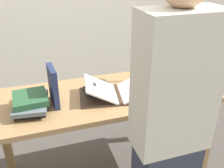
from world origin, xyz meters
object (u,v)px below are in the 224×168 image
book_stack_tall (31,102)px  person_reader (168,139)px  coffee_mug (91,90)px  open_book (118,91)px  book_standing_upright (53,86)px  reading_lamp (146,31)px

book_stack_tall → person_reader: person_reader is taller
coffee_mug → person_reader: (0.25, -0.63, 0.00)m
open_book → book_standing_upright: book_standing_upright is taller
reading_lamp → person_reader: (-0.21, -0.76, -0.34)m
open_book → reading_lamp: (0.27, 0.18, 0.35)m
reading_lamp → book_standing_upright: bearing=-167.9°
coffee_mug → person_reader: bearing=-68.6°
open_book → person_reader: bearing=-74.1°
book_standing_upright → coffee_mug: bearing=-0.3°
open_book → reading_lamp: bearing=42.8°
person_reader → open_book: bearing=-83.8°
open_book → book_stack_tall: 0.58m
book_stack_tall → reading_lamp: reading_lamp is taller
book_standing_upright → person_reader: person_reader is taller
reading_lamp → coffee_mug: size_ratio=5.02×
person_reader → book_stack_tall: bearing=-42.0°
coffee_mug → reading_lamp: bearing=16.0°
coffee_mug → person_reader: size_ratio=0.06×
book_stack_tall → coffee_mug: (0.40, 0.05, -0.00)m
open_book → reading_lamp: 0.48m
person_reader → reading_lamp: bearing=-105.5°
reading_lamp → coffee_mug: (-0.46, -0.13, -0.34)m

